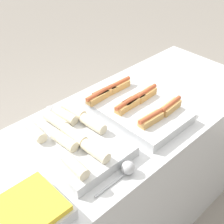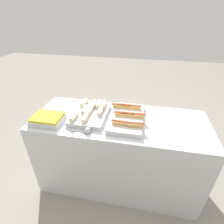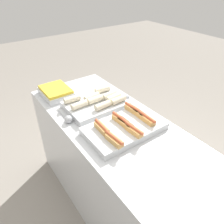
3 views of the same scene
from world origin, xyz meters
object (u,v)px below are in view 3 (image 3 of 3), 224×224
at_px(tray_wraps, 96,103).
at_px(tray_hotdogs, 125,127).
at_px(tray_side_front, 56,92).
at_px(serving_spoon_near, 68,119).
at_px(serving_spoon_far, 126,97).

bearing_deg(tray_wraps, tray_hotdogs, -0.58).
bearing_deg(tray_side_front, tray_wraps, 26.78).
relative_size(tray_wraps, tray_side_front, 1.56).
distance_m(tray_hotdogs, serving_spoon_near, 0.43).
height_order(serving_spoon_near, serving_spoon_far, same).
distance_m(tray_hotdogs, serving_spoon_far, 0.42).
height_order(tray_hotdogs, tray_wraps, same).
bearing_deg(serving_spoon_near, serving_spoon_far, 90.48).
bearing_deg(tray_side_front, tray_hotdogs, 13.71).
xyz_separation_m(tray_hotdogs, serving_spoon_near, (-0.33, -0.27, -0.01)).
bearing_deg(serving_spoon_far, serving_spoon_near, -89.52).
xyz_separation_m(tray_wraps, tray_side_front, (-0.37, -0.19, -0.00)).
distance_m(tray_wraps, serving_spoon_near, 0.28).
relative_size(tray_hotdogs, tray_side_front, 1.81).
distance_m(tray_side_front, serving_spoon_far, 0.61).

